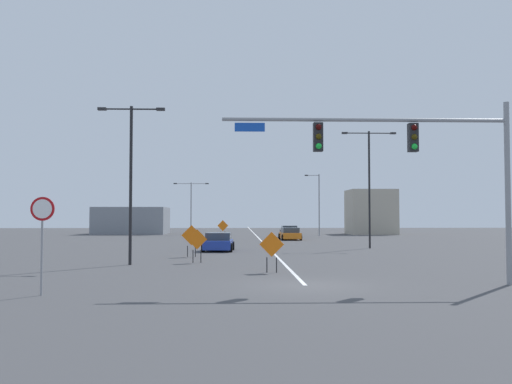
% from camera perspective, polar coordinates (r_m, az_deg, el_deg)
% --- Properties ---
extents(ground, '(206.57, 206.57, 0.00)m').
position_cam_1_polar(ground, '(20.77, 5.00, -9.36)').
color(ground, '#444447').
extents(road_centre_stripe, '(0.16, 114.76, 0.01)m').
position_cam_1_polar(road_centre_stripe, '(77.93, -0.07, -4.31)').
color(road_centre_stripe, white).
rests_on(road_centre_stripe, ground).
extents(traffic_signal_assembly, '(10.62, 0.44, 6.73)m').
position_cam_1_polar(traffic_signal_assembly, '(21.59, 15.57, 3.92)').
color(traffic_signal_assembly, gray).
rests_on(traffic_signal_assembly, ground).
extents(stop_sign, '(0.76, 0.07, 3.12)m').
position_cam_1_polar(stop_sign, '(19.18, -20.72, -3.25)').
color(stop_sign, gray).
rests_on(stop_sign, ground).
extents(street_lamp_near_left, '(4.31, 0.24, 9.24)m').
position_cam_1_polar(street_lamp_near_left, '(45.50, 11.33, 1.30)').
color(street_lamp_near_left, black).
rests_on(street_lamp_near_left, ground).
extents(street_lamp_far_left, '(3.48, 0.24, 8.25)m').
position_cam_1_polar(street_lamp_far_left, '(30.10, -12.49, 2.11)').
color(street_lamp_far_left, black).
rests_on(street_lamp_far_left, ground).
extents(street_lamp_mid_right, '(1.95, 0.24, 7.99)m').
position_cam_1_polar(street_lamp_mid_right, '(73.81, 6.26, -0.97)').
color(street_lamp_mid_right, gray).
rests_on(street_lamp_mid_right, ground).
extents(street_lamp_mid_left, '(4.80, 0.24, 7.16)m').
position_cam_1_polar(street_lamp_mid_left, '(77.92, -6.56, -1.07)').
color(street_lamp_mid_left, gray).
rests_on(street_lamp_mid_left, ground).
extents(construction_sign_left_lane, '(1.10, 0.26, 1.81)m').
position_cam_1_polar(construction_sign_left_lane, '(25.31, 1.59, -5.54)').
color(construction_sign_left_lane, orange).
rests_on(construction_sign_left_lane, ground).
extents(construction_sign_right_lane, '(1.24, 0.22, 1.96)m').
position_cam_1_polar(construction_sign_right_lane, '(35.30, -6.51, -4.51)').
color(construction_sign_right_lane, orange).
rests_on(construction_sign_right_lane, ground).
extents(construction_sign_left_shoulder, '(1.09, 0.21, 1.81)m').
position_cam_1_polar(construction_sign_left_shoulder, '(30.75, -5.96, -4.98)').
color(construction_sign_left_shoulder, orange).
rests_on(construction_sign_left_shoulder, ground).
extents(construction_sign_median_far, '(1.38, 0.32, 2.04)m').
position_cam_1_polar(construction_sign_median_far, '(71.92, -3.36, -3.46)').
color(construction_sign_median_far, orange).
rests_on(construction_sign_median_far, ground).
extents(car_blue_passing, '(2.30, 3.90, 1.32)m').
position_cam_1_polar(car_blue_passing, '(41.12, -3.80, -5.07)').
color(car_blue_passing, '#1E389E').
rests_on(car_blue_passing, ground).
extents(car_orange_near, '(2.26, 4.28, 1.32)m').
position_cam_1_polar(car_orange_near, '(60.54, 3.44, -4.25)').
color(car_orange_near, orange).
rests_on(car_orange_near, ground).
extents(car_black_distant, '(2.14, 4.10, 1.42)m').
position_cam_1_polar(car_black_distant, '(67.17, 3.35, -4.05)').
color(car_black_distant, black).
rests_on(car_black_distant, ground).
extents(roadside_building_east, '(6.36, 6.24, 6.26)m').
position_cam_1_polar(roadside_building_east, '(81.57, 11.48, -1.99)').
color(roadside_building_east, '#B2A893').
rests_on(roadside_building_east, ground).
extents(roadside_building_west, '(9.97, 7.87, 3.80)m').
position_cam_1_polar(roadside_building_west, '(82.75, -12.40, -2.84)').
color(roadside_building_west, gray).
rests_on(roadside_building_west, ground).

